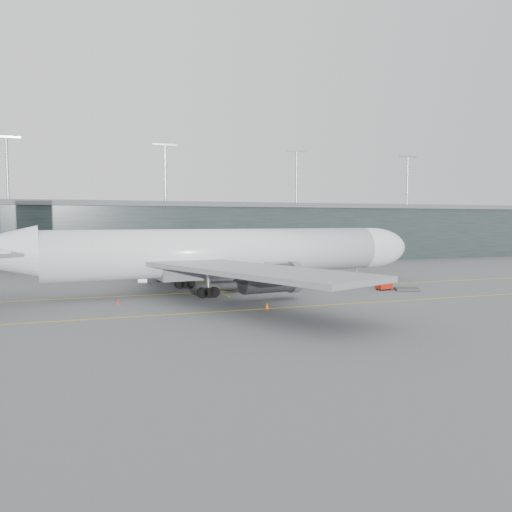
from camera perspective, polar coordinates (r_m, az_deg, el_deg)
name	(u,v)px	position (r m, az deg, el deg)	size (l,w,h in m)	color
ground	(181,290)	(77.77, -8.52, -3.82)	(320.00, 320.00, 0.00)	slate
taxiline_a	(186,293)	(73.87, -7.96, -4.22)	(160.00, 0.25, 0.02)	gold
taxiline_b	(213,312)	(58.44, -4.96, -6.38)	(160.00, 0.25, 0.02)	gold
taxiline_lead_main	(188,275)	(98.20, -7.74, -2.18)	(0.25, 60.00, 0.02)	gold
terminal	(141,232)	(134.55, -13.00, 2.66)	(240.00, 36.00, 29.00)	#1D2727
main_aircraft	(221,253)	(74.93, -4.05, 0.32)	(72.78, 67.96, 20.40)	white
jet_bridge	(244,245)	(105.76, -1.42, 1.23)	(10.42, 47.48, 7.24)	#302F34
gse_cart	(384,284)	(78.95, 14.41, -3.15)	(2.45, 1.71, 1.56)	#B61B0D
baggage_dolly	(407,289)	(79.45, 16.82, -3.64)	(3.39, 2.71, 0.34)	#323237
uld_a	(143,278)	(86.36, -12.83, -2.51)	(2.05, 1.74, 1.67)	#38373C
uld_b	(163,275)	(88.94, -10.60, -2.20)	(2.14, 1.71, 1.95)	#38373C
uld_c	(175,275)	(89.18, -9.22, -2.17)	(2.61, 2.35, 1.95)	#38373C
cone_nose	(389,285)	(82.71, 14.92, -3.22)	(0.41, 0.41, 0.65)	orange
cone_wing_stbd	(267,306)	(60.18, 1.27, -5.69)	(0.49, 0.49, 0.78)	orange
cone_wing_port	(227,277)	(90.54, -3.29, -2.45)	(0.46, 0.46, 0.73)	red
cone_tail	(118,302)	(65.73, -15.46, -5.06)	(0.42, 0.42, 0.67)	red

